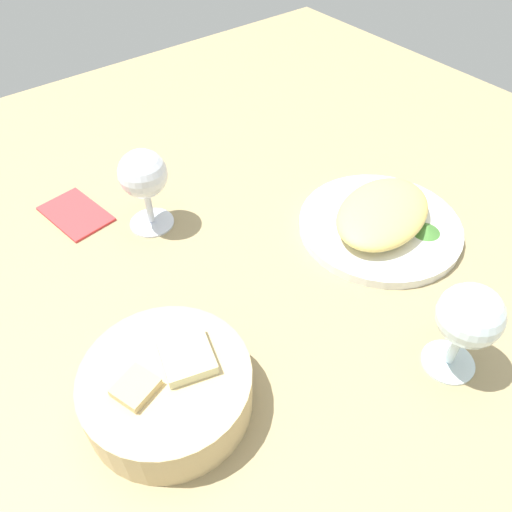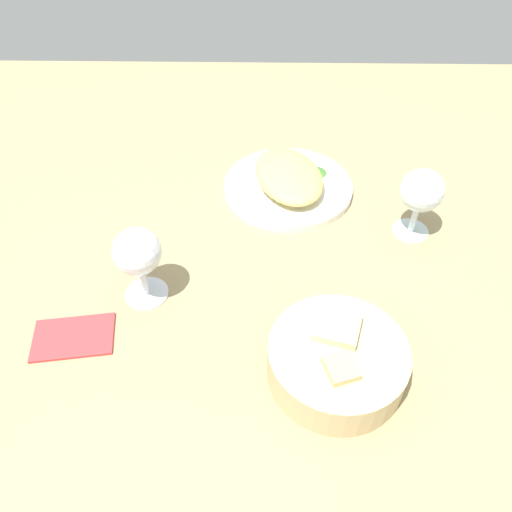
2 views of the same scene
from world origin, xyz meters
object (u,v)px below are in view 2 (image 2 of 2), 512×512
object	(u,v)px
wine_glass_near	(138,255)
folded_napkin	(73,336)
plate	(288,187)
bread_basket	(336,360)
wine_glass_far	(421,193)

from	to	relation	value
wine_glass_near	folded_napkin	xyz separation A→B (cm)	(8.15, -8.85, -7.89)
plate	folded_napkin	size ratio (longest dim) A/B	2.13
bread_basket	folded_napkin	xyz separation A→B (cm)	(-4.81, -35.72, -2.52)
wine_glass_far	folded_napkin	world-z (taller)	wine_glass_far
wine_glass_far	folded_napkin	xyz separation A→B (cm)	(22.76, -51.11, -7.75)
wine_glass_near	bread_basket	bearing A→B (deg)	64.24
bread_basket	wine_glass_near	distance (cm)	30.31
plate	wine_glass_far	bearing A→B (deg)	61.89
folded_napkin	bread_basket	bearing A→B (deg)	-16.26
folded_napkin	wine_glass_far	bearing A→B (deg)	15.42
wine_glass_near	folded_napkin	world-z (taller)	wine_glass_near
folded_napkin	plate	bearing A→B (deg)	39.08
bread_basket	folded_napkin	size ratio (longest dim) A/B	1.61
bread_basket	folded_napkin	distance (cm)	36.13
plate	folded_napkin	xyz separation A→B (cm)	(33.67, -30.68, -0.30)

